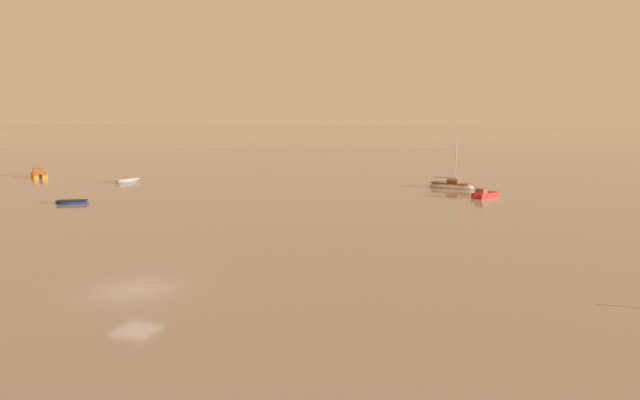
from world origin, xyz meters
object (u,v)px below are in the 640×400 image
motorboat_moored_2 (482,196)px  rowboat_moored_4 (72,202)px  motorboat_moored_0 (38,175)px  sailboat_moored_1 (451,186)px  rowboat_moored_0 (127,181)px

motorboat_moored_2 → rowboat_moored_4: size_ratio=1.20×
motorboat_moored_0 → sailboat_moored_1: sailboat_moored_1 is taller
motorboat_moored_0 → rowboat_moored_0: motorboat_moored_0 is taller
motorboat_moored_0 → motorboat_moored_2: size_ratio=1.24×
motorboat_moored_2 → rowboat_moored_4: bearing=-32.8°
motorboat_moored_0 → sailboat_moored_1: (63.87, 8.36, -0.01)m
sailboat_moored_1 → motorboat_moored_0: bearing=-158.1°
rowboat_moored_0 → rowboat_moored_4: size_ratio=1.14×
rowboat_moored_0 → motorboat_moored_2: bearing=105.9°
sailboat_moored_1 → rowboat_moored_0: bearing=-154.4°
motorboat_moored_0 → rowboat_moored_0: bearing=-143.8°
rowboat_moored_0 → sailboat_moored_1: 47.24m
motorboat_moored_0 → motorboat_moored_2: 68.45m
motorboat_moored_2 → rowboat_moored_0: bearing=-56.0°
rowboat_moored_0 → motorboat_moored_2: 50.94m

